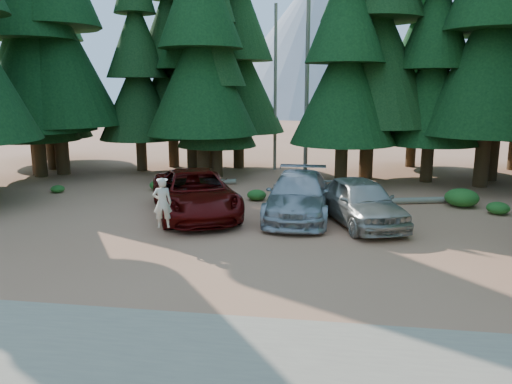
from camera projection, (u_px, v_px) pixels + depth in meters
ground at (257, 250)px, 15.98m from camera, size 160.00×160.00×0.00m
gravel_strip at (209, 355)px, 9.69m from camera, size 26.00×3.50×0.01m
forest_belt_north at (292, 172)px, 30.50m from camera, size 36.00×7.00×22.00m
snag_front at (307, 71)px, 28.67m from camera, size 0.24×0.24×12.00m
snag_back at (275, 89)px, 30.61m from camera, size 0.20×0.20×10.00m
mountain_peak at (308, 48)px, 99.15m from camera, size 48.00×50.00×28.00m
red_pickup at (195, 193)px, 20.18m from camera, size 5.35×7.15×1.80m
silver_minivan_center at (298, 195)px, 19.90m from camera, size 2.49×6.03×1.74m
silver_minivan_right at (361, 201)px, 18.84m from camera, size 3.72×5.60×1.77m
frisbee_player at (162, 203)px, 16.65m from camera, size 0.71×0.57×1.71m
log_left at (199, 183)px, 26.50m from camera, size 3.88×1.36×0.28m
log_mid at (342, 194)px, 23.64m from camera, size 2.66×1.59×0.24m
log_right at (430, 200)px, 22.33m from camera, size 4.33×1.34×0.28m
shrub_far_left at (159, 185)px, 25.22m from camera, size 0.94×0.94×0.51m
shrub_left at (257, 195)px, 22.95m from camera, size 0.88×0.88×0.48m
shrub_center_left at (208, 185)px, 25.06m from camera, size 1.06×1.06×0.58m
shrub_center_right at (342, 187)px, 24.56m from camera, size 1.06×1.06×0.58m
shrub_right at (344, 193)px, 23.24m from camera, size 0.98×0.98×0.54m
shrub_far_right at (462, 198)px, 21.71m from camera, size 1.43×1.43×0.79m
shrub_edge_west at (58, 189)px, 24.60m from camera, size 0.67×0.67×0.37m
shrub_edge_east at (498, 208)px, 20.42m from camera, size 0.91×0.91×0.50m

